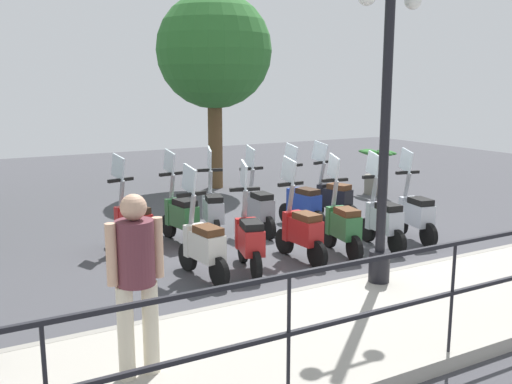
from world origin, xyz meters
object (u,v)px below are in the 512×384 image
object	(u,v)px
scooter_near_0	(415,213)
scooter_near_4	(249,238)
scooter_far_5	(132,223)
scooter_far_0	(333,197)
tree_distant	(214,52)
lamp_post_near	(384,145)
scooter_near_2	(342,224)
scooter_far_1	(302,202)
scooter_near_5	(203,244)
scooter_far_2	(258,207)
pedestrian_distant	(136,272)
scooter_far_4	(181,215)
potted_palm	(376,175)
scooter_far_3	(213,210)
scooter_near_1	(383,219)
scooter_near_3	(301,229)

from	to	relation	value
scooter_near_0	scooter_near_4	size ratio (longest dim) A/B	1.00
scooter_near_4	scooter_far_5	size ratio (longest dim) A/B	1.00
scooter_far_0	scooter_far_5	size ratio (longest dim) A/B	1.00
tree_distant	lamp_post_near	bearing A→B (deg)	170.04
tree_distant	scooter_near_2	size ratio (longest dim) A/B	3.13
lamp_post_near	scooter_far_1	xyz separation A→B (m)	(3.20, -0.97, -1.40)
scooter_near_5	scooter_far_2	world-z (taller)	same
pedestrian_distant	scooter_far_5	size ratio (longest dim) A/B	1.03
scooter_near_2	scooter_near_5	bearing A→B (deg)	98.91
lamp_post_near	scooter_far_4	distance (m)	3.89
scooter_near_2	scooter_far_0	world-z (taller)	same
scooter_far_2	scooter_near_4	bearing A→B (deg)	150.27
scooter_far_1	potted_palm	bearing A→B (deg)	-68.65
scooter_near_5	tree_distant	bearing A→B (deg)	-33.70
scooter_far_3	lamp_post_near	bearing A→B (deg)	-151.86
scooter_far_0	scooter_far_4	distance (m)	3.06
scooter_near_5	scooter_far_0	distance (m)	3.87
potted_palm	scooter_far_2	size ratio (longest dim) A/B	0.69
potted_palm	scooter_far_0	bearing A→B (deg)	124.40
potted_palm	scooter_near_1	bearing A→B (deg)	140.31
scooter_far_0	scooter_far_3	bearing A→B (deg)	70.36
scooter_near_0	scooter_far_1	world-z (taller)	same
scooter_near_0	scooter_near_2	bearing A→B (deg)	101.26
lamp_post_near	pedestrian_distant	world-z (taller)	lamp_post_near
scooter_near_1	scooter_near_3	size ratio (longest dim) A/B	1.00
scooter_near_0	scooter_near_5	xyz separation A→B (m)	(-0.00, 3.88, 0.00)
scooter_near_5	scooter_near_4	bearing A→B (deg)	-99.02
scooter_near_2	scooter_far_3	distance (m)	2.31
scooter_near_5	pedestrian_distant	bearing A→B (deg)	138.18
scooter_near_5	scooter_far_2	distance (m)	2.46
pedestrian_distant	scooter_far_0	world-z (taller)	pedestrian_distant
scooter_near_1	scooter_far_3	distance (m)	2.85
scooter_near_0	pedestrian_distant	bearing A→B (deg)	123.70
lamp_post_near	scooter_far_1	bearing A→B (deg)	-16.87
pedestrian_distant	scooter_near_3	world-z (taller)	pedestrian_distant
scooter_near_2	scooter_far_4	size ratio (longest dim) A/B	1.00
potted_palm	scooter_near_4	size ratio (longest dim) A/B	0.69
tree_distant	scooter_far_3	distance (m)	5.57
scooter_near_5	scooter_far_5	size ratio (longest dim) A/B	1.00
scooter_near_1	scooter_near_3	xyz separation A→B (m)	(0.08, 1.51, 0.00)
scooter_near_4	potted_palm	bearing A→B (deg)	-41.29
scooter_near_4	scooter_far_2	size ratio (longest dim) A/B	1.00
pedestrian_distant	scooter_far_2	world-z (taller)	pedestrian_distant
scooter_near_3	scooter_far_0	xyz separation A→B (m)	(1.72, -1.86, 0.00)
scooter_near_1	scooter_far_0	xyz separation A→B (m)	(1.80, -0.35, 0.00)
scooter_far_3	scooter_near_2	bearing A→B (deg)	-128.94
lamp_post_near	scooter_near_0	size ratio (longest dim) A/B	2.56
tree_distant	scooter_far_5	xyz separation A→B (m)	(-4.53, 3.56, -2.89)
scooter_far_3	scooter_far_5	bearing A→B (deg)	115.98
pedestrian_distant	scooter_far_1	size ratio (longest dim) A/B	1.03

